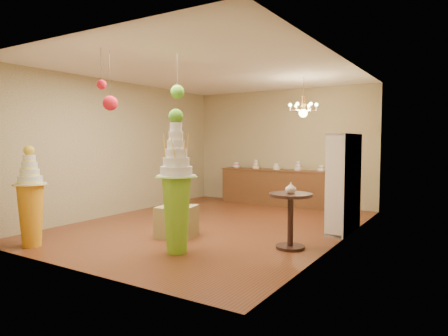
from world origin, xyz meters
The scene contains 17 objects.
floor centered at (0.00, 0.00, 0.00)m, with size 6.50×6.50×0.00m, color #5D2E19.
ceiling centered at (0.00, 0.00, 3.00)m, with size 6.50×6.50×0.00m, color white.
wall_back centered at (0.00, 3.25, 1.50)m, with size 5.00×0.04×3.00m, color tan.
wall_front centered at (0.00, -3.25, 1.50)m, with size 5.00×0.04×3.00m, color tan.
wall_left centered at (-2.50, 0.00, 1.50)m, with size 0.04×6.50×3.00m, color tan.
wall_right centered at (2.50, 0.00, 1.50)m, with size 0.04×6.50×3.00m, color tan.
pedestal_green centered at (0.59, -1.90, 0.85)m, with size 0.68×0.68×2.14m.
pedestal_orange centered at (-1.58, -2.85, 0.64)m, with size 0.52×0.52×1.60m.
burlap_riser centered at (-0.01, -1.15, 0.27)m, with size 0.59×0.59×0.54m, color #938350.
sideboard centered at (0.00, 2.97, 0.48)m, with size 3.04×0.54×1.16m.
shelving_unit centered at (2.34, 0.80, 0.90)m, with size 0.33×1.20×1.80m.
round_table centered at (1.96, -0.80, 0.56)m, with size 0.73×0.73×0.86m.
vase centered at (1.96, -0.80, 0.95)m, with size 0.16×0.16×0.17m, color beige.
pom_red_left centered at (-0.28, -2.35, 2.23)m, with size 0.22×0.22×0.88m.
pom_green_mid centered at (0.56, -1.82, 2.40)m, with size 0.20×0.20×0.70m.
pom_red_right centered at (-0.24, -2.55, 2.48)m, with size 0.14×0.14×0.59m.
chandelier centered at (1.27, 1.48, 2.30)m, with size 0.82×0.82×0.85m.
Camera 1 is at (4.31, -6.53, 1.68)m, focal length 32.00 mm.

